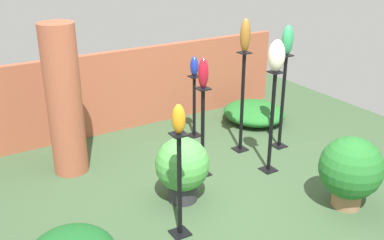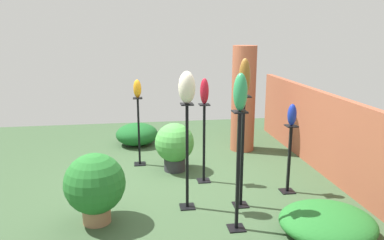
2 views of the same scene
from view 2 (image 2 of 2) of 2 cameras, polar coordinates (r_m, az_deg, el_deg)
ground_plane at (r=5.99m, az=-2.48°, el=-9.34°), size 8.00×8.00×0.00m
brick_wall_back at (r=6.49m, az=19.80°, el=-2.09°), size 5.60×0.12×1.34m
brick_pillar at (r=7.34m, az=7.83°, el=3.19°), size 0.46×0.46×2.05m
pedestal_jade at (r=4.43m, az=6.99°, el=-8.54°), size 0.20×0.20×1.45m
pedestal_bronze at (r=5.00m, az=7.63°, el=-5.53°), size 0.20×0.20×1.52m
pedestal_ivory at (r=4.93m, az=-0.75°, el=-6.27°), size 0.20×0.20×1.43m
pedestal_cobalt at (r=5.64m, az=14.56°, el=-6.26°), size 0.20×0.20×1.01m
pedestal_ruby at (r=5.81m, az=1.84°, el=-4.09°), size 0.20×0.20×1.24m
pedestal_amber at (r=6.60m, az=-8.09°, el=-2.20°), size 0.20×0.20×1.20m
art_vase_jade at (r=4.16m, az=7.38°, el=4.23°), size 0.17×0.16×0.43m
art_vase_bronze at (r=4.77m, az=8.02°, el=6.49°), size 0.15×0.15×0.47m
art_vase_ivory at (r=4.69m, az=-0.79°, el=4.98°), size 0.22×0.22×0.41m
art_vase_cobalt at (r=5.45m, az=15.00°, el=0.78°), size 0.13×0.13×0.31m
art_vase_ruby at (r=5.60m, az=1.90°, el=4.42°), size 0.13×0.13×0.39m
art_vase_amber at (r=6.43m, az=-8.33°, el=4.75°), size 0.14×0.14×0.31m
potted_plant_mid_right at (r=4.77m, az=-14.58°, el=-9.58°), size 0.75×0.75×0.89m
potted_plant_front_right at (r=6.30m, az=-2.68°, el=-3.75°), size 0.66×0.66×0.82m
foliage_bed_east at (r=4.75m, az=19.92°, el=-14.46°), size 1.04×1.12×0.33m
foliage_bed_west at (r=7.85m, az=-8.38°, el=-2.16°), size 0.85×0.87×0.45m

